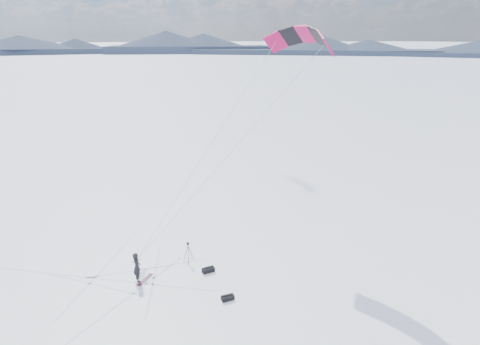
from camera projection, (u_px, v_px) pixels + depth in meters
ground at (168, 288)px, 22.37m from camera, size 1800.00×1800.00×0.00m
horizon_hills at (165, 239)px, 21.38m from camera, size 704.00×705.94×8.00m
snow_tracks at (174, 286)px, 22.53m from camera, size 17.62×10.25×0.01m
snowkiter at (138, 280)px, 23.06m from camera, size 0.44×0.66×1.78m
snowboard at (145, 280)px, 23.11m from camera, size 1.20×1.01×0.04m
tripod at (188, 249)px, 24.72m from camera, size 0.61×0.68×1.32m
gear_bag_a at (208, 270)px, 23.84m from camera, size 0.75×0.39×0.33m
gear_bag_b at (228, 298)px, 21.32m from camera, size 0.72×0.42×0.31m
power_kite at (301, 40)px, 25.26m from camera, size 13.02×5.68×12.70m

